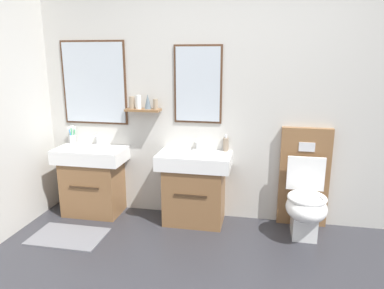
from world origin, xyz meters
TOP-DOWN VIEW (x-y plane):
  - wall_back at (-0.02, 1.73)m, footprint 4.48×0.27m
  - bath_mat at (-1.58, 0.92)m, footprint 0.68×0.44m
  - vanity_sink_left at (-1.58, 1.49)m, footprint 0.73×0.44m
  - tap_on_left_sink at (-1.58, 1.64)m, footprint 0.03×0.13m
  - vanity_sink_right at (-0.47, 1.49)m, footprint 0.73×0.44m
  - tap_on_right_sink at (-0.47, 1.64)m, footprint 0.03×0.13m
  - toilet at (0.61, 1.47)m, footprint 0.48×0.63m
  - toothbrush_cup at (-1.86, 1.63)m, footprint 0.07×0.07m
  - soap_dispenser at (-0.17, 1.64)m, footprint 0.06×0.06m

SIDE VIEW (x-z plane):
  - bath_mat at x=-1.58m, z-range 0.00..0.01m
  - toilet at x=0.61m, z-range -0.12..0.88m
  - vanity_sink_left at x=-1.58m, z-range 0.02..0.75m
  - vanity_sink_right at x=-0.47m, z-range 0.02..0.75m
  - toothbrush_cup at x=-1.86m, z-range 0.69..0.89m
  - tap_on_left_sink at x=-1.58m, z-range 0.74..0.86m
  - tap_on_right_sink at x=-0.47m, z-range 0.74..0.86m
  - soap_dispenser at x=-0.17m, z-range 0.71..0.89m
  - wall_back at x=-0.02m, z-range 0.00..2.58m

